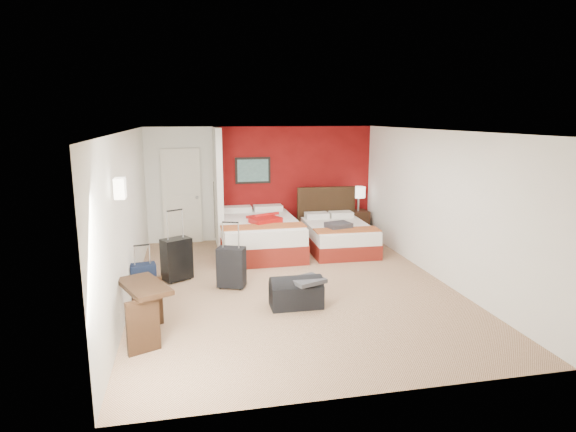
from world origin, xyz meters
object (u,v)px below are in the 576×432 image
object	(u,v)px
nightstand	(358,224)
suitcase_charcoal	(231,269)
table_lamp	(358,199)
suitcase_black	(177,260)
bed_left	(259,236)
red_suitcase_open	(264,218)
desk	(146,312)
duffel_bag	(296,294)
suitcase_navy	(144,282)
bed_right	(338,237)

from	to	relation	value
nightstand	suitcase_charcoal	xyz separation A→B (m)	(-3.15, -2.83, 0.02)
table_lamp	suitcase_black	bearing A→B (deg)	-150.37
bed_left	red_suitcase_open	xyz separation A→B (m)	(0.10, -0.10, 0.38)
nightstand	desk	world-z (taller)	desk
desk	duffel_bag	bearing A→B (deg)	-6.96
red_suitcase_open	suitcase_charcoal	xyz separation A→B (m)	(-0.83, -1.91, -0.40)
bed_left	desk	world-z (taller)	desk
nightstand	duffel_bag	distance (m)	4.46
suitcase_black	table_lamp	bearing A→B (deg)	0.53
suitcase_navy	table_lamp	bearing A→B (deg)	24.04
table_lamp	duffel_bag	bearing A→B (deg)	-121.11
nightstand	bed_right	bearing A→B (deg)	-130.61
nightstand	suitcase_navy	xyz separation A→B (m)	(-4.49, -3.04, -0.04)
red_suitcase_open	desk	xyz separation A→B (m)	(-2.04, -3.54, -0.36)
suitcase_navy	bed_left	bearing A→B (deg)	36.88
suitcase_black	nightstand	bearing A→B (deg)	0.53
bed_left	suitcase_navy	world-z (taller)	bed_left
bed_right	suitcase_navy	bearing A→B (deg)	-150.07
nightstand	suitcase_black	distance (m)	4.62
suitcase_navy	duffel_bag	size ratio (longest dim) A/B	0.69
duffel_bag	bed_left	bearing A→B (deg)	92.64
red_suitcase_open	nightstand	xyz separation A→B (m)	(2.32, 0.92, -0.42)
suitcase_charcoal	suitcase_navy	size ratio (longest dim) A/B	1.23
bed_right	nightstand	size ratio (longest dim) A/B	2.96
nightstand	suitcase_navy	world-z (taller)	nightstand
bed_right	duffel_bag	xyz separation A→B (m)	(-1.52, -2.80, -0.08)
desk	bed_left	bearing A→B (deg)	37.68
suitcase_charcoal	desk	size ratio (longest dim) A/B	0.74
suitcase_black	suitcase_charcoal	size ratio (longest dim) A/B	1.09
suitcase_navy	duffel_bag	xyz separation A→B (m)	(2.19, -0.78, -0.07)
bed_left	duffel_bag	distance (m)	3.00
suitcase_black	desk	size ratio (longest dim) A/B	0.80
bed_left	table_lamp	world-z (taller)	table_lamp
bed_left	duffel_bag	bearing A→B (deg)	-88.39
red_suitcase_open	suitcase_charcoal	distance (m)	2.12
bed_left	nightstand	distance (m)	2.55
bed_left	suitcase_black	distance (m)	2.16
red_suitcase_open	nightstand	distance (m)	2.53
red_suitcase_open	suitcase_navy	size ratio (longest dim) A/B	1.52
suitcase_black	suitcase_charcoal	world-z (taller)	suitcase_black
bed_right	suitcase_black	xyz separation A→B (m)	(-3.23, -1.27, 0.08)
table_lamp	desk	distance (m)	6.25
suitcase_charcoal	suitcase_navy	world-z (taller)	suitcase_charcoal
suitcase_black	suitcase_navy	world-z (taller)	suitcase_black
red_suitcase_open	bed_left	bearing A→B (deg)	110.57
bed_left	desk	distance (m)	4.12
bed_left	suitcase_navy	xyz separation A→B (m)	(-2.08, -2.22, -0.08)
desk	suitcase_black	bearing A→B (deg)	56.86
red_suitcase_open	duffel_bag	distance (m)	2.95
nightstand	bed_left	bearing A→B (deg)	-164.25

